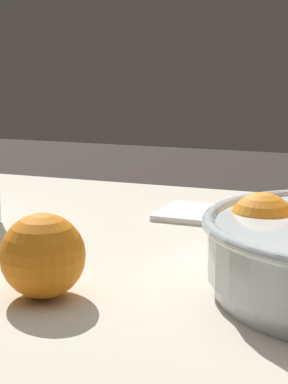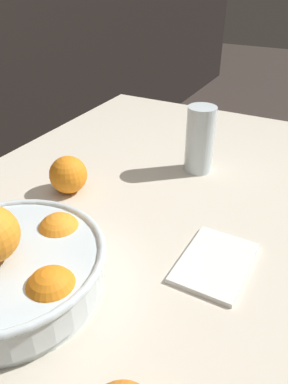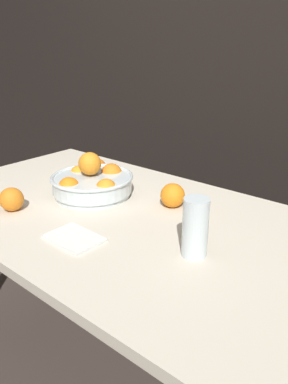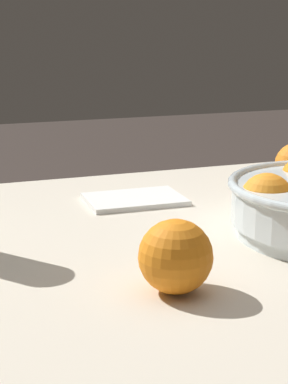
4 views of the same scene
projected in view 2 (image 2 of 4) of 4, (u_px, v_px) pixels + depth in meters
name	position (u px, v px, depth m)	size (l,w,h in m)	color
dining_table	(106.00, 264.00, 0.73)	(1.48, 0.81, 0.74)	beige
fruit_bowl	(7.00, 267.00, 0.54)	(0.29, 0.29, 0.15)	silver
juice_glass	(200.00, 143.00, 0.86)	(0.07, 0.07, 0.16)	#F4A314
orange_loose_front	(68.00, 175.00, 0.79)	(0.08, 0.08, 0.08)	orange
napkin	(215.00, 262.00, 0.62)	(0.15, 0.11, 0.01)	white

